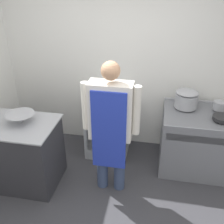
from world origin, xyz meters
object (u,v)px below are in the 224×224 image
fridge_unit (108,126)px  stock_pot (186,99)px  person_cook (111,123)px  saute_pan (222,118)px  stove (198,141)px  mixing_bowl (21,118)px  sauce_pot (219,106)px

fridge_unit → stock_pot: size_ratio=2.89×
fridge_unit → person_cook: (0.19, -0.78, 0.54)m
stock_pot → saute_pan: bearing=-32.0°
stove → person_cook: (-1.13, -0.66, 0.56)m
stove → saute_pan: 0.53m
person_cook → mixing_bowl: bearing=-178.1°
fridge_unit → mixing_bowl: (-0.93, -0.82, 0.51)m
fridge_unit → person_cook: person_cook is taller
fridge_unit → person_cook: bearing=-76.4°
person_cook → sauce_pot: person_cook is taller
sauce_pot → fridge_unit: bearing=-179.4°
sauce_pot → person_cook: bearing=-149.3°
fridge_unit → sauce_pot: bearing=0.6°
stock_pot → sauce_pot: size_ratio=1.93×
mixing_bowl → saute_pan: bearing=12.8°
stove → saute_pan: size_ratio=4.27×
stove → fridge_unit: (-1.32, 0.12, 0.01)m
mixing_bowl → sauce_pot: (2.45, 0.83, -0.01)m
stove → saute_pan: (0.21, -0.14, 0.47)m
person_cook → sauce_pot: 1.56m
fridge_unit → stock_pot: 1.22m
fridge_unit → sauce_pot: (1.53, 0.02, 0.49)m
stove → person_cook: person_cook is taller
fridge_unit → person_cook: 0.97m
sauce_pot → saute_pan: bearing=-90.0°
stock_pot → sauce_pot: (0.44, 0.00, -0.06)m
person_cook → mixing_bowl: size_ratio=4.98×
person_cook → mixing_bowl: 1.12m
stock_pot → sauce_pot: 0.44m
person_cook → mixing_bowl: (-1.12, -0.04, -0.04)m
person_cook → saute_pan: 1.44m
stove → mixing_bowl: size_ratio=2.97×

